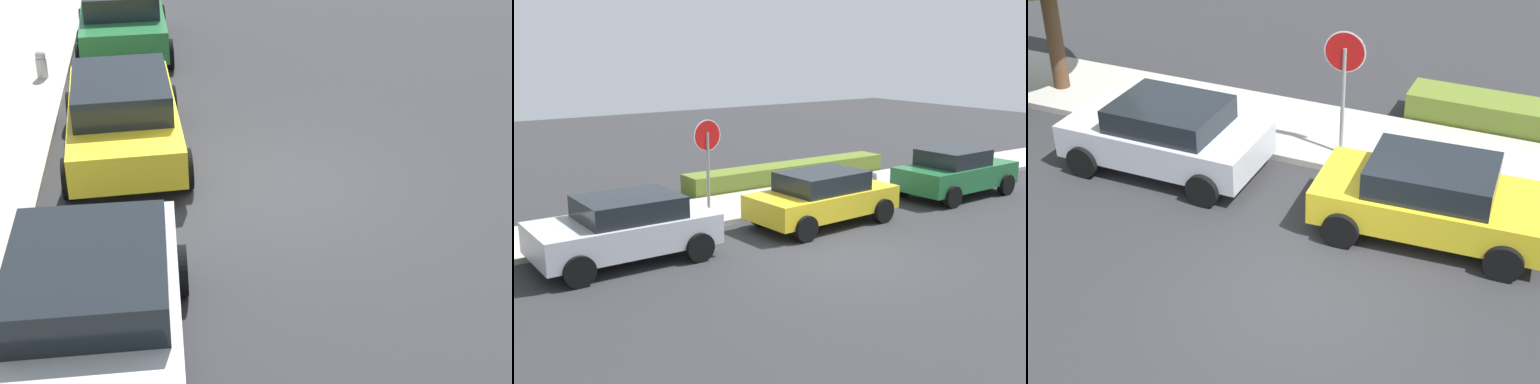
# 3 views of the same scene
# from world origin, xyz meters

# --- Properties ---
(ground_plane) EXTENTS (60.00, 60.00, 0.00)m
(ground_plane) POSITION_xyz_m (0.00, 0.00, 0.00)
(ground_plane) COLOR #2D2D30
(sidewalk_curb) EXTENTS (32.00, 2.59, 0.14)m
(sidewalk_curb) POSITION_xyz_m (0.00, 4.89, 0.07)
(sidewalk_curb) COLOR #B2ADA3
(sidewalk_curb) RESTS_ON ground_plane
(stop_sign) EXTENTS (0.81, 0.09, 2.69)m
(stop_sign) POSITION_xyz_m (-0.90, 4.20, 1.86)
(stop_sign) COLOR gray
(stop_sign) RESTS_ON ground_plane
(parked_car_yellow) EXTENTS (4.04, 2.14, 1.40)m
(parked_car_yellow) POSITION_xyz_m (1.39, 2.32, 0.73)
(parked_car_yellow) COLOR yellow
(parked_car_yellow) RESTS_ON ground_plane
(parked_car_silver) EXTENTS (3.86, 2.11, 1.42)m
(parked_car_silver) POSITION_xyz_m (-3.90, 2.53, 0.75)
(parked_car_silver) COLOR silver
(parked_car_silver) RESTS_ON ground_plane
(parked_car_green) EXTENTS (3.97, 2.17, 1.46)m
(parked_car_green) POSITION_xyz_m (6.74, 2.46, 0.75)
(parked_car_green) COLOR #236B38
(parked_car_green) RESTS_ON ground_plane
(fire_hydrant) EXTENTS (0.30, 0.22, 0.72)m
(fire_hydrant) POSITION_xyz_m (4.89, 4.07, 0.36)
(fire_hydrant) COLOR #A5A5A8
(fire_hydrant) RESTS_ON ground_plane
(front_yard_hedge) EXTENTS (7.51, 0.98, 0.68)m
(front_yard_hedge) POSITION_xyz_m (3.59, 6.74, 0.34)
(front_yard_hedge) COLOR olive
(front_yard_hedge) RESTS_ON ground_plane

